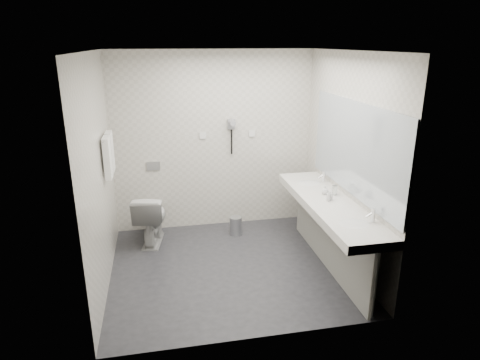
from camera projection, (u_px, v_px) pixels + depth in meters
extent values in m
plane|color=#25252A|center=(230.00, 267.00, 5.06)|extent=(2.80, 2.80, 0.00)
plane|color=silver|center=(228.00, 51.00, 4.27)|extent=(2.80, 2.80, 0.00)
plane|color=beige|center=(214.00, 142.00, 5.88)|extent=(2.80, 0.00, 2.80)
plane|color=beige|center=(256.00, 212.00, 3.46)|extent=(2.80, 0.00, 2.80)
plane|color=beige|center=(99.00, 175.00, 4.41)|extent=(0.00, 2.60, 2.60)
plane|color=beige|center=(347.00, 161.00, 4.93)|extent=(0.00, 2.60, 2.60)
cube|color=silver|center=(329.00, 205.00, 4.83)|extent=(0.55, 2.20, 0.10)
cube|color=gray|center=(328.00, 238.00, 4.97)|extent=(0.03, 2.15, 0.75)
cylinder|color=silver|center=(374.00, 285.00, 4.00)|extent=(0.06, 0.06, 0.75)
cylinder|color=silver|center=(302.00, 206.00, 5.94)|extent=(0.06, 0.06, 0.75)
cube|color=#B2BCC6|center=(354.00, 149.00, 4.67)|extent=(0.02, 2.20, 1.05)
ellipsoid|color=silver|center=(354.00, 225.00, 4.21)|extent=(0.40, 0.31, 0.05)
ellipsoid|color=silver|center=(309.00, 184.00, 5.42)|extent=(0.40, 0.31, 0.05)
cylinder|color=silver|center=(373.00, 215.00, 4.22)|extent=(0.04, 0.04, 0.15)
cylinder|color=silver|center=(324.00, 176.00, 5.43)|extent=(0.04, 0.04, 0.15)
imported|color=beige|center=(330.00, 196.00, 4.82)|extent=(0.07, 0.07, 0.11)
imported|color=beige|center=(325.00, 190.00, 5.00)|extent=(0.10, 0.10, 0.11)
imported|color=beige|center=(328.00, 196.00, 4.79)|extent=(0.05, 0.05, 0.12)
cylinder|color=silver|center=(335.00, 190.00, 4.98)|extent=(0.08, 0.08, 0.12)
imported|color=silver|center=(151.00, 218.00, 5.60)|extent=(0.50, 0.75, 0.70)
cube|color=#B2B5BA|center=(153.00, 166.00, 5.80)|extent=(0.18, 0.02, 0.12)
cylinder|color=#B2B5BA|center=(236.00, 226.00, 5.89)|extent=(0.22, 0.22, 0.24)
cylinder|color=#B2B5BA|center=(236.00, 218.00, 5.85)|extent=(0.17, 0.17, 0.02)
cylinder|color=silver|center=(106.00, 136.00, 4.83)|extent=(0.02, 0.62, 0.02)
cube|color=white|center=(108.00, 158.00, 4.77)|extent=(0.07, 0.24, 0.48)
cube|color=white|center=(110.00, 152.00, 5.03)|extent=(0.07, 0.24, 0.48)
cube|color=gray|center=(231.00, 124.00, 5.82)|extent=(0.10, 0.04, 0.14)
cylinder|color=gray|center=(232.00, 123.00, 5.74)|extent=(0.08, 0.14, 0.08)
cylinder|color=black|center=(232.00, 142.00, 5.88)|extent=(0.02, 0.02, 0.35)
cube|color=silver|center=(203.00, 136.00, 5.81)|extent=(0.09, 0.02, 0.09)
cube|color=silver|center=(252.00, 134.00, 5.94)|extent=(0.09, 0.02, 0.09)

